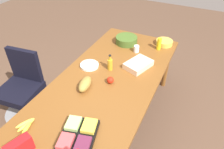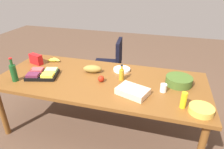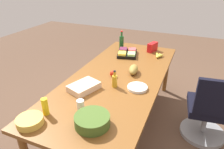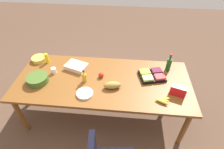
# 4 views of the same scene
# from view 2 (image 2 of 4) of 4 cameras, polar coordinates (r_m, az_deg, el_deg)

# --- Properties ---
(ground_plane) EXTENTS (10.00, 10.00, 0.00)m
(ground_plane) POSITION_cam_2_polar(r_m,az_deg,el_deg) (2.86, -3.05, -14.96)
(ground_plane) COLOR brown
(conference_table) EXTENTS (2.52, 1.06, 0.76)m
(conference_table) POSITION_cam_2_polar(r_m,az_deg,el_deg) (2.45, -3.44, -2.68)
(conference_table) COLOR brown
(conference_table) RESTS_ON ground
(office_chair) EXTENTS (0.56, 0.56, 0.91)m
(office_chair) POSITION_cam_2_polar(r_m,az_deg,el_deg) (3.59, -0.72, 1.39)
(office_chair) COLOR gray
(office_chair) RESTS_ON ground
(dressing_bottle) EXTENTS (0.07, 0.07, 0.20)m
(dressing_bottle) POSITION_cam_2_polar(r_m,az_deg,el_deg) (2.37, 2.77, 0.12)
(dressing_bottle) COLOR gold
(dressing_bottle) RESTS_ON conference_table
(sheet_cake) EXTENTS (0.38, 0.31, 0.07)m
(sheet_cake) POSITION_cam_2_polar(r_m,az_deg,el_deg) (2.11, 5.96, -4.81)
(sheet_cake) COLOR beige
(sheet_cake) RESTS_ON conference_table
(fruit_platter) EXTENTS (0.42, 0.36, 0.07)m
(fruit_platter) POSITION_cam_2_polar(r_m,az_deg,el_deg) (2.61, -19.35, 0.13)
(fruit_platter) COLOR black
(fruit_platter) RESTS_ON conference_table
(banana_bunch) EXTENTS (0.20, 0.14, 0.04)m
(banana_bunch) POSITION_cam_2_polar(r_m,az_deg,el_deg) (3.01, -16.19, 4.06)
(banana_bunch) COLOR gold
(banana_bunch) RESTS_ON conference_table
(wine_bottle) EXTENTS (0.08, 0.08, 0.29)m
(wine_bottle) POSITION_cam_2_polar(r_m,az_deg,el_deg) (2.60, -26.47, 0.59)
(wine_bottle) COLOR #194E20
(wine_bottle) RESTS_ON conference_table
(bread_loaf) EXTENTS (0.26, 0.15, 0.10)m
(bread_loaf) POSITION_cam_2_polar(r_m,az_deg,el_deg) (2.57, -5.63, 1.62)
(bread_loaf) COLOR olive
(bread_loaf) RESTS_ON conference_table
(mustard_bottle) EXTENTS (0.07, 0.07, 0.16)m
(mustard_bottle) POSITION_cam_2_polar(r_m,az_deg,el_deg) (2.00, 19.91, -6.98)
(mustard_bottle) COLOR yellow
(mustard_bottle) RESTS_ON conference_table
(salad_bowl) EXTENTS (0.38, 0.38, 0.10)m
(salad_bowl) POSITION_cam_2_polar(r_m,az_deg,el_deg) (2.40, 18.69, -1.71)
(salad_bowl) COLOR #436024
(salad_bowl) RESTS_ON conference_table
(apple_red) EXTENTS (0.08, 0.08, 0.08)m
(apple_red) POSITION_cam_2_polar(r_m,az_deg,el_deg) (2.34, -3.18, -1.22)
(apple_red) COLOR #B6220F
(apple_red) RESTS_ON conference_table
(chip_bag_red) EXTENTS (0.21, 0.14, 0.14)m
(chip_bag_red) POSITION_cam_2_polar(r_m,az_deg,el_deg) (3.00, -21.03, 4.14)
(chip_bag_red) COLOR red
(chip_bag_red) RESTS_ON conference_table
(chip_bowl) EXTENTS (0.25, 0.25, 0.06)m
(chip_bowl) POSITION_cam_2_polar(r_m,az_deg,el_deg) (2.02, 24.29, -9.24)
(chip_bowl) COLOR gold
(chip_bowl) RESTS_ON conference_table
(paper_plate_stack) EXTENTS (0.26, 0.26, 0.03)m
(paper_plate_stack) POSITION_cam_2_polar(r_m,az_deg,el_deg) (2.62, 2.84, 1.44)
(paper_plate_stack) COLOR white
(paper_plate_stack) RESTS_ON conference_table
(paper_cup) EXTENTS (0.08, 0.08, 0.09)m
(paper_cup) POSITION_cam_2_polar(r_m,az_deg,el_deg) (2.21, 14.60, -3.76)
(paper_cup) COLOR white
(paper_cup) RESTS_ON conference_table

